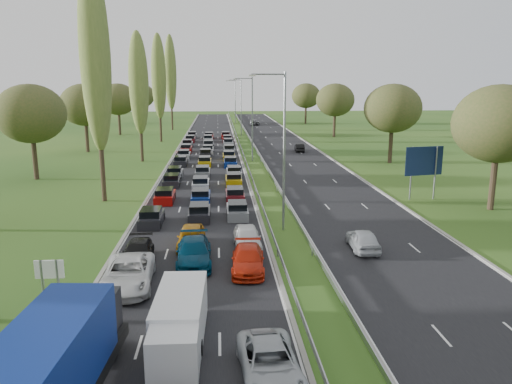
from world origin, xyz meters
name	(u,v)px	position (x,y,z in m)	size (l,w,h in m)	color
ground	(251,159)	(4.50, 80.00, 0.00)	(260.00, 260.00, 0.00)	#224B17
near_carriageway	(207,157)	(-2.25, 82.50, 0.00)	(10.50, 215.00, 0.04)	black
far_carriageway	(294,156)	(11.25, 82.50, 0.00)	(10.50, 215.00, 0.04)	black
central_reservation	(250,153)	(4.50, 82.50, 0.55)	(2.36, 215.00, 0.32)	gray
lamp_columns	(252,120)	(4.50, 78.00, 6.00)	(0.18, 140.18, 12.00)	gray
poplar_row	(124,73)	(-11.50, 68.17, 12.39)	(2.80, 127.80, 22.44)	#2D2116
woodland_left	(19,116)	(-22.00, 62.63, 7.68)	(8.00, 166.00, 11.10)	#2D2116
woodland_right	(416,112)	(24.00, 66.67, 7.68)	(8.00, 153.00, 11.10)	#2D2116
traffic_queue_fill	(206,159)	(-2.26, 77.42, 0.44)	(9.07, 68.51, 0.80)	black
near_car_2	(128,273)	(-5.54, 32.63, 0.82)	(2.66, 5.76, 1.60)	silver
near_car_3	(138,252)	(-5.63, 36.60, 0.67)	(1.83, 4.51, 1.31)	black
near_car_7	(194,252)	(-2.06, 36.00, 0.79)	(2.17, 5.33, 1.55)	#042F47
near_car_8	(191,237)	(-2.39, 39.19, 0.80)	(1.83, 4.56, 1.55)	#B5740C
near_car_10	(270,363)	(1.41, 23.21, 0.69)	(2.23, 4.83, 1.34)	#A9AEB3
near_car_11	(248,260)	(1.25, 34.62, 0.72)	(1.95, 4.80, 1.39)	#B3200B
near_car_12	(247,237)	(1.46, 38.80, 0.79)	(1.82, 4.53, 1.54)	silver
far_car_0	(363,239)	(9.32, 37.90, 0.75)	(1.72, 4.27, 1.46)	#A6ABB0
far_car_1	(299,148)	(12.99, 87.56, 0.67)	(1.38, 3.95, 1.30)	black
far_car_2	(255,122)	(9.52, 141.61, 0.76)	(2.47, 5.35, 1.49)	slate
blue_lorry	(61,358)	(-5.95, 22.10, 1.91)	(2.41, 8.68, 3.67)	black
white_van_front	(178,333)	(-2.24, 25.22, 1.01)	(1.92, 4.91, 1.97)	silver
white_van_rear	(181,312)	(-2.22, 27.01, 1.09)	(2.07, 5.27, 2.12)	white
info_sign	(50,273)	(-9.40, 31.53, 1.37)	(1.50, 0.16, 2.10)	gray
direction_sign	(424,163)	(19.40, 52.37, 3.57)	(3.95, 0.81, 5.20)	gray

